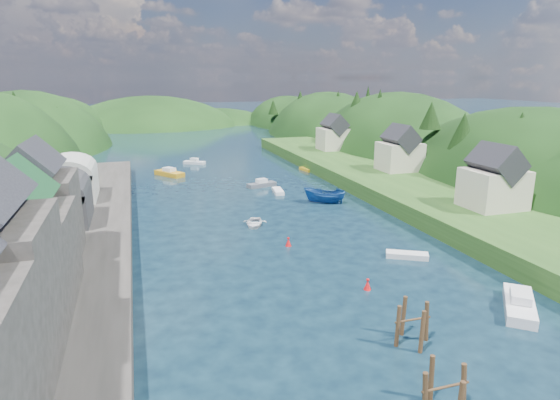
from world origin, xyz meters
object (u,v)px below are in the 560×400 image
object	(u,v)px
channel_buoy_near	(368,285)
channel_buoy_far	(288,242)
piling_cluster_near	(445,396)
piling_cluster_far	(412,327)

from	to	relation	value
channel_buoy_near	channel_buoy_far	bearing A→B (deg)	104.30
piling_cluster_near	piling_cluster_far	world-z (taller)	piling_cluster_far
piling_cluster_near	channel_buoy_near	xyz separation A→B (m)	(3.55, 16.05, -0.75)
piling_cluster_far	channel_buoy_near	size ratio (longest dim) A/B	3.41
channel_buoy_near	channel_buoy_far	distance (m)	13.42
piling_cluster_far	channel_buoy_near	xyz separation A→B (m)	(1.16, 8.99, -0.83)
channel_buoy_near	channel_buoy_far	xyz separation A→B (m)	(-3.31, 13.01, 0.00)
piling_cluster_near	channel_buoy_far	xyz separation A→B (m)	(0.24, 29.05, -0.75)
channel_buoy_near	channel_buoy_far	world-z (taller)	same
piling_cluster_far	channel_buoy_near	bearing A→B (deg)	82.66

